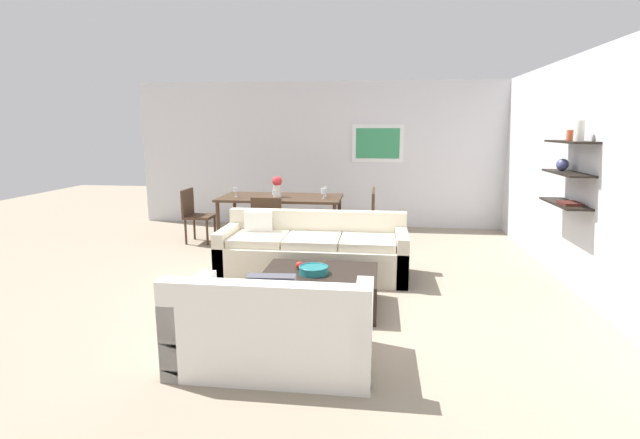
{
  "coord_description": "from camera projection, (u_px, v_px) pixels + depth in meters",
  "views": [
    {
      "loc": [
        0.74,
        -5.45,
        1.85
      ],
      "look_at": [
        0.03,
        0.2,
        0.75
      ],
      "focal_mm": 26.58,
      "sensor_mm": 36.0,
      "label": 1
    }
  ],
  "objects": [
    {
      "name": "wine_glass_foot",
      "position": [
        275.0,
        193.0,
        7.28
      ],
      "size": [
        0.08,
        0.08,
        0.16
      ],
      "color": "silver",
      "rests_on": "dining_table"
    },
    {
      "name": "decorative_bowl",
      "position": [
        314.0,
        270.0,
        4.86
      ],
      "size": [
        0.31,
        0.31,
        0.08
      ],
      "color": "#19666B",
      "rests_on": "coffee_table"
    },
    {
      "name": "dining_chair_right_far",
      "position": [
        366.0,
        211.0,
        7.83
      ],
      "size": [
        0.44,
        0.44,
        0.88
      ],
      "color": "#422D1E",
      "rests_on": "ground"
    },
    {
      "name": "back_wall_unit",
      "position": [
        356.0,
        155.0,
        8.89
      ],
      "size": [
        8.4,
        0.09,
        2.7
      ],
      "color": "silver",
      "rests_on": "ground"
    },
    {
      "name": "dining_chair_left_near",
      "position": [
        195.0,
        212.0,
        7.73
      ],
      "size": [
        0.44,
        0.44,
        0.88
      ],
      "color": "#422D1E",
      "rests_on": "ground"
    },
    {
      "name": "wine_glass_left_near",
      "position": [
        236.0,
        190.0,
        7.68
      ],
      "size": [
        0.07,
        0.07,
        0.16
      ],
      "color": "silver",
      "rests_on": "dining_table"
    },
    {
      "name": "loveseat_white",
      "position": [
        274.0,
        328.0,
        3.74
      ],
      "size": [
        1.54,
        0.9,
        0.78
      ],
      "color": "white",
      "rests_on": "ground"
    },
    {
      "name": "dining_chair_right_near",
      "position": [
        366.0,
        216.0,
        7.39
      ],
      "size": [
        0.44,
        0.44,
        0.88
      ],
      "color": "#422D1E",
      "rests_on": "ground"
    },
    {
      "name": "sofa_beige",
      "position": [
        313.0,
        253.0,
        6.03
      ],
      "size": [
        2.35,
        0.9,
        0.78
      ],
      "color": "beige",
      "rests_on": "ground"
    },
    {
      "name": "coffee_table",
      "position": [
        320.0,
        290.0,
        4.95
      ],
      "size": [
        1.19,
        0.91,
        0.38
      ],
      "color": "black",
      "rests_on": "ground"
    },
    {
      "name": "centerpiece_vase",
      "position": [
        277.0,
        185.0,
        7.67
      ],
      "size": [
        0.16,
        0.16,
        0.33
      ],
      "color": "silver",
      "rests_on": "dining_table"
    },
    {
      "name": "right_wall_shelf_unit",
      "position": [
        570.0,
        170.0,
        5.7
      ],
      "size": [
        0.34,
        8.2,
        2.7
      ],
      "color": "silver",
      "rests_on": "ground"
    },
    {
      "name": "ground_plane",
      "position": [
        315.0,
        283.0,
        5.75
      ],
      "size": [
        18.0,
        18.0,
        0.0
      ],
      "primitive_type": "plane",
      "color": "gray"
    },
    {
      "name": "wine_glass_right_near",
      "position": [
        324.0,
        191.0,
        7.5
      ],
      "size": [
        0.08,
        0.08,
        0.17
      ],
      "color": "silver",
      "rests_on": "dining_table"
    },
    {
      "name": "dining_chair_foot",
      "position": [
        268.0,
        222.0,
        6.89
      ],
      "size": [
        0.44,
        0.44,
        0.88
      ],
      "color": "#422D1E",
      "rests_on": "ground"
    },
    {
      "name": "apple_on_coffee_table",
      "position": [
        299.0,
        265.0,
        5.01
      ],
      "size": [
        0.08,
        0.08,
        0.08
      ],
      "primitive_type": "sphere",
      "color": "red",
      "rests_on": "coffee_table"
    },
    {
      "name": "dining_table",
      "position": [
        281.0,
        200.0,
        7.74
      ],
      "size": [
        1.97,
        1.01,
        0.75
      ],
      "color": "#422D1E",
      "rests_on": "ground"
    },
    {
      "name": "wine_glass_right_far",
      "position": [
        325.0,
        190.0,
        7.75
      ],
      "size": [
        0.06,
        0.06,
        0.15
      ],
      "color": "silver",
      "rests_on": "dining_table"
    }
  ]
}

